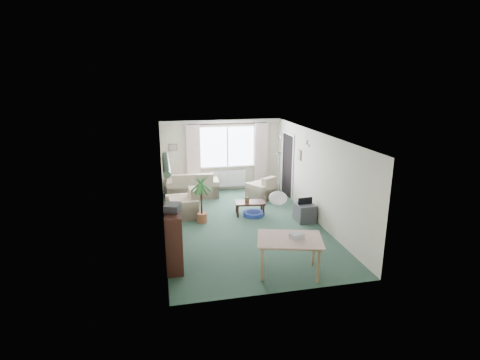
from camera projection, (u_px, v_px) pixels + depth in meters
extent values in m
plane|color=#284335|center=(242.00, 225.00, 9.84)|extent=(6.50, 6.50, 0.00)
cube|color=white|center=(227.00, 147.00, 12.52)|extent=(1.80, 0.03, 1.30)
cube|color=black|center=(228.00, 124.00, 12.24)|extent=(2.60, 0.03, 0.03)
cube|color=beige|center=(193.00, 155.00, 12.26)|extent=(0.45, 0.08, 2.00)
cube|color=beige|center=(261.00, 152.00, 12.72)|extent=(0.45, 0.08, 2.00)
cube|color=white|center=(228.00, 179.00, 12.78)|extent=(1.20, 0.10, 0.55)
cube|color=black|center=(288.00, 165.00, 12.05)|extent=(0.03, 0.95, 2.00)
sphere|color=white|center=(278.00, 198.00, 7.32)|extent=(0.36, 0.36, 0.36)
cylinder|color=#196626|center=(166.00, 164.00, 6.67)|extent=(1.60, 1.60, 0.12)
sphere|color=silver|center=(281.00, 134.00, 10.36)|extent=(0.20, 0.20, 0.20)
sphere|color=silver|center=(308.00, 141.00, 9.29)|extent=(0.20, 0.20, 0.20)
cube|color=brown|center=(173.00, 147.00, 12.14)|extent=(0.28, 0.03, 0.22)
cube|color=brown|center=(299.00, 155.00, 10.96)|extent=(0.03, 0.24, 0.30)
cube|color=beige|center=(193.00, 184.00, 12.11)|extent=(1.70, 0.98, 0.82)
cube|color=beige|center=(262.00, 187.00, 11.96)|extent=(1.10, 1.08, 0.73)
cube|color=beige|center=(182.00, 203.00, 10.36)|extent=(0.87, 0.92, 0.78)
cube|color=black|center=(250.00, 208.00, 10.56)|extent=(0.87, 0.54, 0.37)
cube|color=brown|center=(247.00, 200.00, 10.42)|extent=(0.12, 0.04, 0.16)
cube|color=black|center=(174.00, 239.00, 7.59)|extent=(0.35, 0.99, 1.21)
cube|color=#353438|center=(173.00, 207.00, 7.40)|extent=(0.37, 0.42, 0.14)
cylinder|color=#226530|center=(201.00, 198.00, 9.86)|extent=(0.72, 0.72, 1.35)
cube|color=#9A8554|center=(289.00, 256.00, 7.37)|extent=(1.32, 1.05, 0.72)
cube|color=#B5B3BE|center=(297.00, 236.00, 7.27)|extent=(0.30, 0.25, 0.12)
cube|color=#3C3D42|center=(304.00, 212.00, 10.07)|extent=(0.51, 0.56, 0.48)
cylinder|color=navy|center=(253.00, 214.00, 10.48)|extent=(0.72, 0.72, 0.12)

